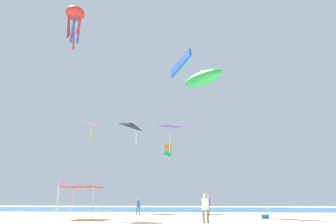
# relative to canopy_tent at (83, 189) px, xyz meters

# --- Properties ---
(ocean_strip) EXTENTS (110.00, 24.66, 0.03)m
(ocean_strip) POSITION_rel_canopy_tent_xyz_m (7.72, 26.82, -2.32)
(ocean_strip) COLOR #28608C
(ocean_strip) RESTS_ON ground
(canopy_tent) EXTENTS (2.77, 2.79, 2.48)m
(canopy_tent) POSITION_rel_canopy_tent_xyz_m (0.00, 0.00, 0.00)
(canopy_tent) COLOR #B2B2B7
(canopy_tent) RESTS_ON ground
(person_near_tent) EXTENTS (0.47, 0.45, 1.89)m
(person_near_tent) POSITION_rel_canopy_tent_xyz_m (9.78, -3.51, -1.23)
(person_near_tent) COLOR slate
(person_near_tent) RESTS_ON ground
(person_leftmost) EXTENTS (0.45, 0.50, 1.90)m
(person_leftmost) POSITION_rel_canopy_tent_xyz_m (10.44, 7.64, -1.22)
(person_leftmost) COLOR brown
(person_leftmost) RESTS_ON ground
(person_central) EXTENTS (0.43, 0.38, 1.61)m
(person_central) POSITION_rel_canopy_tent_xyz_m (3.33, 7.13, -1.39)
(person_central) COLOR slate
(person_central) RESTS_ON ground
(banner_flag) EXTENTS (0.61, 0.06, 3.11)m
(banner_flag) POSITION_rel_canopy_tent_xyz_m (-2.84, 1.86, -0.43)
(banner_flag) COLOR silver
(banner_flag) RESTS_ON ground
(cooler_box) EXTENTS (0.57, 0.37, 0.35)m
(cooler_box) POSITION_rel_canopy_tent_xyz_m (14.79, 1.94, -2.16)
(cooler_box) COLOR blue
(cooler_box) RESTS_ON ground
(kite_diamond_purple) EXTENTS (3.33, 3.32, 3.65)m
(kite_diamond_purple) POSITION_rel_canopy_tent_xyz_m (6.15, 12.52, 7.90)
(kite_diamond_purple) COLOR purple
(kite_inflatable_green) EXTENTS (5.08, 4.95, 2.07)m
(kite_inflatable_green) POSITION_rel_canopy_tent_xyz_m (10.23, 6.67, 12.10)
(kite_inflatable_green) COLOR green
(kite_octopus_red) EXTENTS (2.57, 2.57, 5.19)m
(kite_octopus_red) POSITION_rel_canopy_tent_xyz_m (-4.72, 5.83, 20.39)
(kite_octopus_red) COLOR red
(kite_parafoil_blue) EXTENTS (3.47, 4.73, 3.38)m
(kite_parafoil_blue) POSITION_rel_canopy_tent_xyz_m (7.39, 17.97, 19.25)
(kite_parafoil_blue) COLOR blue
(kite_delta_black) EXTENTS (4.10, 4.09, 3.15)m
(kite_delta_black) POSITION_rel_canopy_tent_xyz_m (1.19, 12.40, 8.36)
(kite_delta_black) COLOR black
(kite_box_orange) EXTENTS (1.27, 1.17, 1.99)m
(kite_box_orange) POSITION_rel_canopy_tent_xyz_m (5.02, 22.45, 6.63)
(kite_box_orange) COLOR orange
(kite_diamond_pink) EXTENTS (1.81, 1.86, 2.55)m
(kite_diamond_pink) POSITION_rel_canopy_tent_xyz_m (-3.86, 11.85, 8.40)
(kite_diamond_pink) COLOR pink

